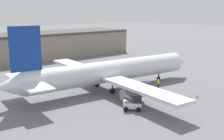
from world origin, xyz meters
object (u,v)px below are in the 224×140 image
(ground_crew_worker, at_px, (158,83))
(safety_cone_near, at_px, (190,98))
(baggage_tug, at_px, (142,88))
(safety_cone_far, at_px, (197,96))
(airplane, at_px, (107,72))
(belt_loader_truck, at_px, (134,102))

(ground_crew_worker, distance_m, safety_cone_near, 7.72)
(baggage_tug, relative_size, safety_cone_far, 6.36)
(airplane, xyz_separation_m, safety_cone_near, (6.58, -12.80, -2.97))
(ground_crew_worker, relative_size, safety_cone_far, 3.16)
(baggage_tug, relative_size, safety_cone_near, 6.36)
(ground_crew_worker, bearing_deg, safety_cone_near, -39.11)
(belt_loader_truck, xyz_separation_m, safety_cone_far, (11.63, -2.87, -0.80))
(baggage_tug, distance_m, safety_cone_near, 8.17)
(safety_cone_far, bearing_deg, airplane, 121.54)
(safety_cone_near, bearing_deg, airplane, 117.19)
(airplane, relative_size, safety_cone_near, 71.50)
(ground_crew_worker, height_order, belt_loader_truck, belt_loader_truck)
(baggage_tug, height_order, safety_cone_far, baggage_tug)
(ground_crew_worker, xyz_separation_m, safety_cone_near, (-1.15, -7.61, -0.65))
(safety_cone_near, bearing_deg, belt_loader_truck, 165.93)
(ground_crew_worker, xyz_separation_m, baggage_tug, (-4.52, -0.18, -0.02))
(baggage_tug, relative_size, belt_loader_truck, 1.07)
(belt_loader_truck, distance_m, safety_cone_near, 10.49)
(airplane, height_order, safety_cone_near, airplane)
(airplane, relative_size, safety_cone_far, 71.50)
(baggage_tug, xyz_separation_m, safety_cone_far, (4.85, -7.75, -0.63))
(ground_crew_worker, distance_m, safety_cone_far, 7.97)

